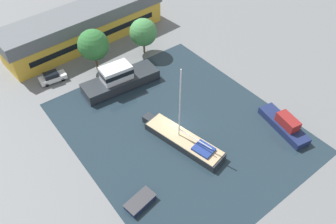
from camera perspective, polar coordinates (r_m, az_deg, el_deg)
The scene contains 10 objects.
ground_plane at distance 45.13m, azimuth 1.87°, elevation -2.60°, with size 440.00×440.00×0.00m, color slate.
water_canal at distance 45.12m, azimuth 1.87°, elevation -2.60°, with size 26.93×32.07×0.01m, color #1E2D38.
warehouse_building at distance 62.53m, azimuth -14.20°, elevation 14.45°, with size 30.94×9.64×6.11m.
quay_tree_near_building at distance 53.52m, azimuth -12.88°, elevation 11.32°, with size 4.92×4.92×7.19m.
quay_tree_by_water at distance 56.97m, azimuth -4.33°, elevation 13.67°, with size 4.66×4.66×6.35m.
parked_car at distance 55.03m, azimuth -19.49°, elevation 5.75°, with size 4.28×2.12×1.65m.
sailboat_moored at distance 42.76m, azimuth 2.62°, elevation -4.85°, with size 5.15×12.62×11.64m.
motor_cruiser at distance 51.23m, azimuth -8.45°, elevation 5.72°, with size 12.33×4.83×3.81m.
small_dinghy at distance 37.86m, azimuth -4.89°, elevation -15.30°, with size 3.79×2.35×0.73m.
cabin_boat at distance 47.01m, azimuth 19.62°, elevation -2.04°, with size 3.78×8.26×2.36m.
Camera 1 is at (-19.99, -23.49, 32.94)m, focal length 35.00 mm.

